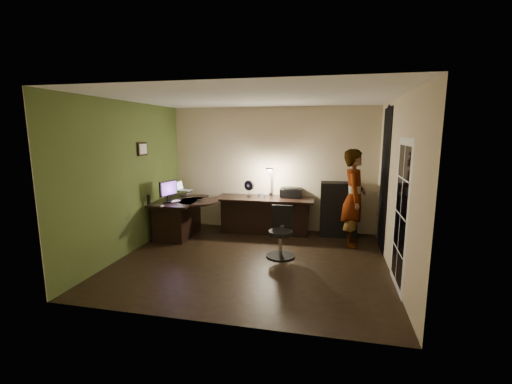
% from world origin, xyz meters
% --- Properties ---
extents(floor, '(4.50, 4.00, 0.01)m').
position_xyz_m(floor, '(0.00, 0.00, -0.01)').
color(floor, black).
rests_on(floor, ground).
extents(ceiling, '(4.50, 4.00, 0.01)m').
position_xyz_m(ceiling, '(0.00, 0.00, 2.71)').
color(ceiling, silver).
rests_on(ceiling, floor).
extents(wall_back, '(4.50, 0.01, 2.70)m').
position_xyz_m(wall_back, '(0.00, 2.00, 1.35)').
color(wall_back, beige).
rests_on(wall_back, floor).
extents(wall_front, '(4.50, 0.01, 2.70)m').
position_xyz_m(wall_front, '(0.00, -2.00, 1.35)').
color(wall_front, beige).
rests_on(wall_front, floor).
extents(wall_left, '(0.01, 4.00, 2.70)m').
position_xyz_m(wall_left, '(-2.25, 0.00, 1.35)').
color(wall_left, beige).
rests_on(wall_left, floor).
extents(wall_right, '(0.01, 4.00, 2.70)m').
position_xyz_m(wall_right, '(2.25, 0.00, 1.35)').
color(wall_right, beige).
rests_on(wall_right, floor).
extents(green_wall_overlay, '(0.00, 4.00, 2.70)m').
position_xyz_m(green_wall_overlay, '(-2.24, 0.00, 1.35)').
color(green_wall_overlay, '#475A27').
rests_on(green_wall_overlay, floor).
extents(arched_doorway, '(0.01, 0.90, 2.60)m').
position_xyz_m(arched_doorway, '(2.24, 1.15, 1.30)').
color(arched_doorway, black).
rests_on(arched_doorway, floor).
extents(french_door, '(0.02, 0.92, 2.10)m').
position_xyz_m(french_door, '(2.24, -0.55, 1.05)').
color(french_door, white).
rests_on(french_door, floor).
extents(framed_picture, '(0.04, 0.30, 0.25)m').
position_xyz_m(framed_picture, '(-2.22, 0.45, 1.85)').
color(framed_picture, black).
rests_on(framed_picture, wall_left).
extents(desk_left, '(0.86, 1.37, 0.78)m').
position_xyz_m(desk_left, '(-1.78, 1.02, 0.39)').
color(desk_left, black).
rests_on(desk_left, floor).
extents(desk_right, '(2.10, 0.79, 0.78)m').
position_xyz_m(desk_right, '(-0.08, 1.63, 0.39)').
color(desk_right, black).
rests_on(desk_right, floor).
extents(cabinet, '(0.77, 0.40, 1.14)m').
position_xyz_m(cabinet, '(1.46, 1.77, 0.57)').
color(cabinet, black).
rests_on(cabinet, floor).
extents(laptop_stand, '(0.28, 0.25, 0.10)m').
position_xyz_m(laptop_stand, '(-1.85, 1.49, 0.84)').
color(laptop_stand, silver).
rests_on(laptop_stand, desk_left).
extents(laptop, '(0.30, 0.29, 0.20)m').
position_xyz_m(laptop, '(-1.85, 1.49, 0.99)').
color(laptop, silver).
rests_on(laptop, laptop_stand).
extents(monitor, '(0.22, 0.47, 0.31)m').
position_xyz_m(monitor, '(-1.88, 0.72, 0.95)').
color(monitor, black).
rests_on(monitor, desk_left).
extents(mouse, '(0.08, 0.11, 0.04)m').
position_xyz_m(mouse, '(-1.76, 0.24, 0.81)').
color(mouse, silver).
rests_on(mouse, desk_left).
extents(phone, '(0.08, 0.13, 0.01)m').
position_xyz_m(phone, '(-1.34, 1.00, 0.80)').
color(phone, black).
rests_on(phone, desk_left).
extents(pen, '(0.01, 0.14, 0.01)m').
position_xyz_m(pen, '(-1.77, 1.20, 0.80)').
color(pen, black).
rests_on(pen, desk_left).
extents(speaker, '(0.08, 0.08, 0.18)m').
position_xyz_m(speaker, '(-2.14, 0.45, 0.88)').
color(speaker, black).
rests_on(speaker, desk_left).
extents(notepad, '(0.23, 0.26, 0.01)m').
position_xyz_m(notepad, '(-1.78, 0.79, 0.80)').
color(notepad, silver).
rests_on(notepad, desk_left).
extents(desk_fan, '(0.25, 0.19, 0.34)m').
position_xyz_m(desk_fan, '(-0.44, 1.68, 0.96)').
color(desk_fan, black).
rests_on(desk_fan, desk_right).
extents(headphones, '(0.18, 0.11, 0.08)m').
position_xyz_m(headphones, '(-0.16, 1.64, 0.83)').
color(headphones, '#0E4B9E').
rests_on(headphones, desk_right).
extents(printer, '(0.45, 0.36, 0.20)m').
position_xyz_m(printer, '(0.45, 1.80, 0.89)').
color(printer, black).
rests_on(printer, desk_right).
extents(desk_lamp, '(0.21, 0.33, 0.67)m').
position_xyz_m(desk_lamp, '(0.01, 1.83, 1.13)').
color(desk_lamp, black).
rests_on(desk_lamp, desk_right).
extents(office_chair, '(0.52, 0.52, 0.89)m').
position_xyz_m(office_chair, '(0.46, 0.26, 0.44)').
color(office_chair, black).
rests_on(office_chair, floor).
extents(person, '(0.47, 0.68, 1.86)m').
position_xyz_m(person, '(1.72, 1.20, 0.93)').
color(person, '#D8A88C').
rests_on(person, floor).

